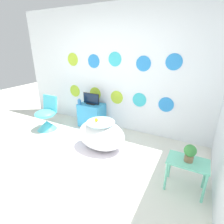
{
  "coord_description": "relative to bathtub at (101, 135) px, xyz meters",
  "views": [
    {
      "loc": [
        1.68,
        -1.39,
        1.83
      ],
      "look_at": [
        0.45,
        0.96,
        0.81
      ],
      "focal_mm": 28.0,
      "sensor_mm": 36.0,
      "label": 1
    }
  ],
  "objects": [
    {
      "name": "bathtub",
      "position": [
        0.0,
        0.0,
        0.0
      ],
      "size": [
        0.91,
        0.63,
        0.56
      ],
      "color": "white",
      "rests_on": "ground_plane"
    },
    {
      "name": "potted_plant_left",
      "position": [
        1.5,
        -0.34,
        0.3
      ],
      "size": [
        0.15,
        0.15,
        0.23
      ],
      "color": "#8C6B4C",
      "rests_on": "side_table"
    },
    {
      "name": "wall_back_dotted",
      "position": [
        -0.18,
        0.98,
        1.02
      ],
      "size": [
        5.05,
        0.05,
        2.6
      ],
      "color": "white",
      "rests_on": "ground_plane"
    },
    {
      "name": "tv",
      "position": [
        -0.69,
        0.73,
        0.38
      ],
      "size": [
        0.41,
        0.12,
        0.25
      ],
      "color": "black",
      "rests_on": "tv_cabinet"
    },
    {
      "name": "side_table",
      "position": [
        1.5,
        -0.34,
        0.09
      ],
      "size": [
        0.5,
        0.32,
        0.45
      ],
      "color": "#72D8B7",
      "rests_on": "ground_plane"
    },
    {
      "name": "ground_plane",
      "position": [
        -0.18,
        -1.04,
        -0.28
      ],
      "size": [
        12.0,
        12.0,
        0.0
      ],
      "primitive_type": "plane",
      "color": "silver"
    },
    {
      "name": "rubber_duck",
      "position": [
        -0.06,
        -0.05,
        0.31
      ],
      "size": [
        0.06,
        0.07,
        0.07
      ],
      "color": "yellow",
      "rests_on": "bathtub"
    },
    {
      "name": "rug",
      "position": [
        -0.04,
        -0.07,
        -0.28
      ],
      "size": [
        1.32,
        0.83,
        0.01
      ],
      "color": "silver",
      "rests_on": "ground_plane"
    },
    {
      "name": "vase",
      "position": [
        -0.92,
        0.59,
        0.33
      ],
      "size": [
        0.08,
        0.08,
        0.13
      ],
      "color": "#2D72B7",
      "rests_on": "tv_cabinet"
    },
    {
      "name": "chair",
      "position": [
        -1.51,
        0.11,
        -0.02
      ],
      "size": [
        0.46,
        0.46,
        0.76
      ],
      "color": "#4CC6DB",
      "rests_on": "ground_plane"
    },
    {
      "name": "tv_cabinet",
      "position": [
        -0.69,
        0.73,
        -0.0
      ],
      "size": [
        0.57,
        0.39,
        0.55
      ],
      "color": "#389ED6",
      "rests_on": "ground_plane"
    }
  ]
}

